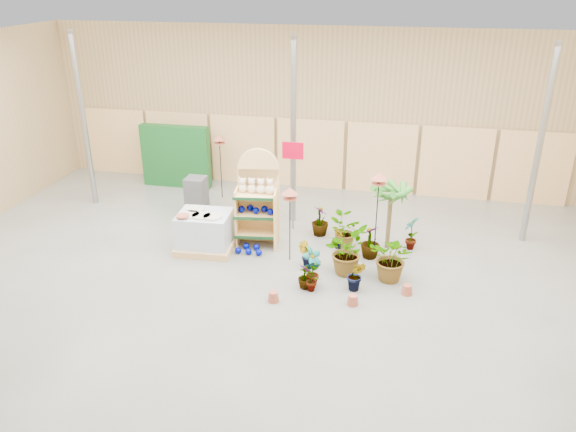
% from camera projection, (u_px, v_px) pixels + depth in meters
% --- Properties ---
extents(room, '(15.20, 12.10, 4.70)m').
position_uv_depth(room, '(267.00, 170.00, 11.04)').
color(room, '#61625A').
rests_on(room, ground).
extents(display_shelf, '(1.01, 0.72, 2.24)m').
position_uv_depth(display_shelf, '(258.00, 201.00, 12.69)').
color(display_shelf, '#E3B369').
rests_on(display_shelf, ground).
extents(teddy_bears, '(0.83, 0.22, 0.35)m').
position_uv_depth(teddy_bears, '(258.00, 187.00, 12.43)').
color(teddy_bears, beige).
rests_on(teddy_bears, display_shelf).
extents(gazing_balls_shelf, '(0.82, 0.28, 0.16)m').
position_uv_depth(gazing_balls_shelf, '(256.00, 210.00, 12.62)').
color(gazing_balls_shelf, '#000885').
rests_on(gazing_balls_shelf, display_shelf).
extents(gazing_balls_floor, '(0.63, 0.39, 0.15)m').
position_uv_depth(gazing_balls_floor, '(250.00, 250.00, 12.57)').
color(gazing_balls_floor, '#000885').
rests_on(gazing_balls_floor, ground).
extents(pallet_stack, '(1.32, 1.12, 0.93)m').
position_uv_depth(pallet_stack, '(205.00, 232.00, 12.57)').
color(pallet_stack, tan).
rests_on(pallet_stack, ground).
extents(charcoal_planters, '(0.50, 0.50, 1.00)m').
position_uv_depth(charcoal_planters, '(197.00, 196.00, 14.39)').
color(charcoal_planters, '#333334').
rests_on(charcoal_planters, ground).
extents(trellis_stock, '(2.00, 0.30, 1.80)m').
position_uv_depth(trellis_stock, '(176.00, 156.00, 16.13)').
color(trellis_stock, '#114B19').
rests_on(trellis_stock, ground).
extents(offer_sign, '(0.50, 0.08, 2.20)m').
position_uv_depth(offer_sign, '(293.00, 168.00, 13.13)').
color(offer_sign, gray).
rests_on(offer_sign, ground).
extents(bird_table_front, '(0.34, 0.34, 1.69)m').
position_uv_depth(bird_table_front, '(290.00, 193.00, 11.67)').
color(bird_table_front, black).
rests_on(bird_table_front, ground).
extents(bird_table_right, '(0.34, 0.34, 2.00)m').
position_uv_depth(bird_table_right, '(379.00, 179.00, 11.59)').
color(bird_table_right, black).
rests_on(bird_table_right, ground).
extents(bird_table_back, '(0.34, 0.34, 1.79)m').
position_uv_depth(bird_table_back, '(219.00, 139.00, 14.99)').
color(bird_table_back, black).
rests_on(bird_table_back, ground).
extents(palm, '(0.70, 0.70, 1.62)m').
position_uv_depth(palm, '(391.00, 191.00, 12.29)').
color(palm, brown).
rests_on(palm, ground).
extents(potted_plant_0, '(0.52, 0.53, 0.84)m').
position_uv_depth(potted_plant_0, '(312.00, 267.00, 11.13)').
color(potted_plant_0, '#2F7B23').
rests_on(potted_plant_0, ground).
extents(potted_plant_1, '(0.40, 0.36, 0.61)m').
position_uv_depth(potted_plant_1, '(306.00, 255.00, 11.85)').
color(potted_plant_1, '#2F7B23').
rests_on(potted_plant_1, ground).
extents(potted_plant_2, '(0.90, 1.00, 1.00)m').
position_uv_depth(potted_plant_2, '(346.00, 251.00, 11.61)').
color(potted_plant_2, '#2F7B23').
rests_on(potted_plant_2, ground).
extents(potted_plant_3, '(0.60, 0.60, 0.76)m').
position_uv_depth(potted_plant_3, '(370.00, 242.00, 12.26)').
color(potted_plant_3, '#2F7B23').
rests_on(potted_plant_3, ground).
extents(potted_plant_4, '(0.33, 0.45, 0.79)m').
position_uv_depth(potted_plant_4, '(411.00, 233.00, 12.64)').
color(potted_plant_4, '#2F7B23').
rests_on(potted_plant_4, ground).
extents(potted_plant_5, '(0.34, 0.37, 0.55)m').
position_uv_depth(potted_plant_5, '(340.00, 238.00, 12.66)').
color(potted_plant_5, '#2F7B23').
rests_on(potted_plant_5, ground).
extents(potted_plant_6, '(0.86, 0.79, 0.79)m').
position_uv_depth(potted_plant_6, '(343.00, 231.00, 12.72)').
color(potted_plant_6, '#2F7B23').
rests_on(potted_plant_6, ground).
extents(potted_plant_7, '(0.41, 0.41, 0.52)m').
position_uv_depth(potted_plant_7, '(305.00, 276.00, 11.12)').
color(potted_plant_7, '#2F7B23').
rests_on(potted_plant_7, ground).
extents(potted_plant_8, '(0.41, 0.33, 0.69)m').
position_uv_depth(potted_plant_8, '(312.00, 275.00, 10.99)').
color(potted_plant_8, '#2F7B23').
rests_on(potted_plant_8, ground).
extents(potted_plant_9, '(0.37, 0.30, 0.66)m').
position_uv_depth(potted_plant_9, '(356.00, 275.00, 11.01)').
color(potted_plant_9, '#2F7B23').
rests_on(potted_plant_9, ground).
extents(potted_plant_10, '(1.11, 1.04, 1.00)m').
position_uv_depth(potted_plant_10, '(393.00, 258.00, 11.31)').
color(potted_plant_10, '#2F7B23').
rests_on(potted_plant_10, ground).
extents(potted_plant_11, '(0.59, 0.59, 0.74)m').
position_uv_depth(potted_plant_11, '(320.00, 220.00, 13.31)').
color(potted_plant_11, '#2F7B23').
rests_on(potted_plant_11, ground).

